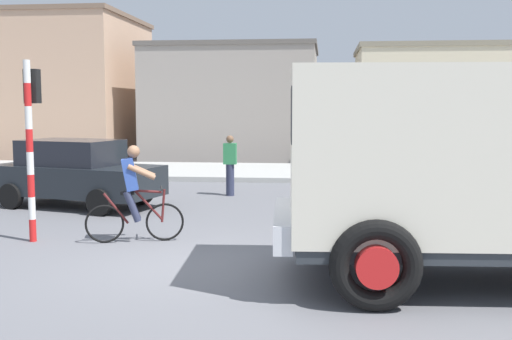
{
  "coord_description": "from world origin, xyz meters",
  "views": [
    {
      "loc": [
        2.0,
        -9.09,
        2.41
      ],
      "look_at": [
        0.7,
        2.5,
        1.2
      ],
      "focal_mm": 43.65,
      "sensor_mm": 36.0,
      "label": 1
    }
  ],
  "objects_px": {
    "cyclist": "(134,194)",
    "car_white_mid": "(76,173)",
    "traffic_light_pole": "(31,125)",
    "pedestrian_near_kerb": "(230,164)",
    "truck_foreground": "(483,161)",
    "car_far_side": "(437,166)"
  },
  "relations": [
    {
      "from": "car_white_mid",
      "to": "cyclist",
      "type": "bearing_deg",
      "value": -54.64
    },
    {
      "from": "traffic_light_pole",
      "to": "car_white_mid",
      "type": "xyz_separation_m",
      "value": [
        -0.75,
        3.7,
        -1.25
      ]
    },
    {
      "from": "traffic_light_pole",
      "to": "car_white_mid",
      "type": "bearing_deg",
      "value": 101.49
    },
    {
      "from": "car_far_side",
      "to": "pedestrian_near_kerb",
      "type": "relative_size",
      "value": 2.62
    },
    {
      "from": "traffic_light_pole",
      "to": "car_far_side",
      "type": "bearing_deg",
      "value": 38.55
    },
    {
      "from": "car_far_side",
      "to": "cyclist",
      "type": "bearing_deg",
      "value": -134.68
    },
    {
      "from": "truck_foreground",
      "to": "car_far_side",
      "type": "distance_m",
      "value": 8.43
    },
    {
      "from": "truck_foreground",
      "to": "car_far_side",
      "type": "height_order",
      "value": "truck_foreground"
    },
    {
      "from": "car_white_mid",
      "to": "pedestrian_near_kerb",
      "type": "relative_size",
      "value": 2.66
    },
    {
      "from": "cyclist",
      "to": "traffic_light_pole",
      "type": "height_order",
      "value": "traffic_light_pole"
    },
    {
      "from": "truck_foreground",
      "to": "pedestrian_near_kerb",
      "type": "relative_size",
      "value": 3.43
    },
    {
      "from": "truck_foreground",
      "to": "car_white_mid",
      "type": "relative_size",
      "value": 1.29
    },
    {
      "from": "car_white_mid",
      "to": "traffic_light_pole",
      "type": "bearing_deg",
      "value": -78.51
    },
    {
      "from": "truck_foreground",
      "to": "cyclist",
      "type": "distance_m",
      "value": 5.85
    },
    {
      "from": "cyclist",
      "to": "car_white_mid",
      "type": "distance_m",
      "value": 4.43
    },
    {
      "from": "car_white_mid",
      "to": "pedestrian_near_kerb",
      "type": "xyz_separation_m",
      "value": [
        3.38,
        2.22,
        0.03
      ]
    },
    {
      "from": "cyclist",
      "to": "pedestrian_near_kerb",
      "type": "distance_m",
      "value": 5.89
    },
    {
      "from": "cyclist",
      "to": "truck_foreground",
      "type": "bearing_deg",
      "value": -19.74
    },
    {
      "from": "truck_foreground",
      "to": "pedestrian_near_kerb",
      "type": "height_order",
      "value": "truck_foreground"
    },
    {
      "from": "cyclist",
      "to": "car_white_mid",
      "type": "relative_size",
      "value": 0.4
    },
    {
      "from": "pedestrian_near_kerb",
      "to": "car_white_mid",
      "type": "bearing_deg",
      "value": -146.75
    },
    {
      "from": "truck_foreground",
      "to": "cyclist",
      "type": "bearing_deg",
      "value": 160.26
    }
  ]
}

